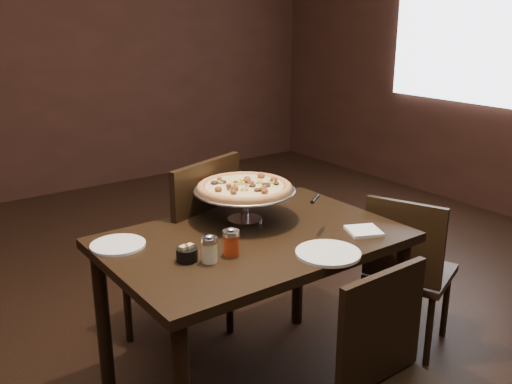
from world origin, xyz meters
TOP-DOWN VIEW (x-y plane):
  - room at (0.06, 0.03)m, footprint 6.04×7.04m
  - dining_table at (-0.09, 0.00)m, footprint 1.22×0.81m
  - pizza_stand at (-0.02, 0.18)m, footprint 0.45×0.45m
  - parmesan_shaker at (-0.37, -0.11)m, footprint 0.06×0.06m
  - pepper_flake_shaker at (-0.27, -0.10)m, footprint 0.06×0.06m
  - packet_caddy at (-0.44, -0.05)m, footprint 0.08×0.08m
  - napkin_stack at (0.30, -0.24)m, footprint 0.17×0.17m
  - plate_left at (-0.59, 0.23)m, footprint 0.22×0.22m
  - plate_near at (0.03, -0.32)m, footprint 0.25×0.25m
  - serving_spatula at (0.14, -0.12)m, footprint 0.14×0.14m
  - chair_far at (-0.11, 0.53)m, footprint 0.59×0.59m
  - chair_side at (0.73, -0.15)m, footprint 0.50×0.50m

SIDE VIEW (x-z plane):
  - chair_side at x=0.73m, z-range 0.04..0.85m
  - chair_far at x=-0.11m, z-range 0.05..1.04m
  - dining_table at x=-0.09m, z-range 0.28..1.04m
  - plate_left at x=-0.59m, z-range 0.76..0.77m
  - plate_near at x=0.03m, z-range 0.76..0.77m
  - napkin_stack at x=0.30m, z-range 0.76..0.77m
  - packet_caddy at x=-0.44m, z-range 0.76..0.82m
  - parmesan_shaker at x=-0.37m, z-range 0.76..0.87m
  - pepper_flake_shaker at x=-0.27m, z-range 0.76..0.87m
  - serving_spatula at x=0.14m, z-range 0.90..0.92m
  - pizza_stand at x=-0.02m, z-range 0.82..1.00m
  - room at x=0.06m, z-range -0.02..2.82m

